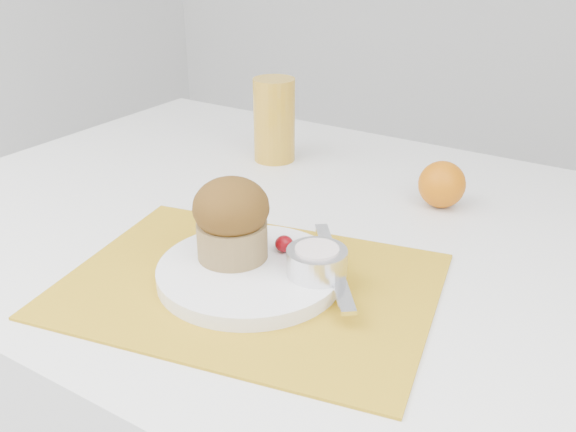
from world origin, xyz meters
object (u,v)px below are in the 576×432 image
Objects in this scene: plate at (250,272)px; muffin at (231,219)px; orange at (442,184)px; juice_glass at (274,120)px.

muffin is (-0.03, 0.01, 0.06)m from plate.
orange is 0.48× the size of juice_glass.
juice_glass reaches higher than plate.
juice_glass is at bearing 116.37° from muffin.
muffin reaches higher than orange.
orange is 0.31m from juice_glass.
plate is at bearing -108.84° from orange.
plate is 3.15× the size of orange.
plate is 2.01× the size of muffin.
muffin reaches higher than plate.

